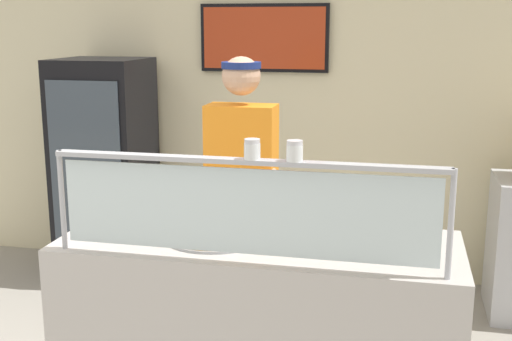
{
  "coord_description": "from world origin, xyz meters",
  "views": [
    {
      "loc": [
        1.54,
        -2.46,
        1.93
      ],
      "look_at": [
        0.9,
        0.39,
        1.27
      ],
      "focal_mm": 45.93,
      "sensor_mm": 36.0,
      "label": 1
    }
  ],
  "objects_px": {
    "pizza_server": "(205,229)",
    "worker_figure": "(242,193)",
    "drink_fridge": "(105,170)",
    "pepper_flake_shaker": "(295,152)",
    "pizza_tray": "(215,233)",
    "parmesan_shaker": "(252,150)"
  },
  "relations": [
    {
      "from": "parmesan_shaker",
      "to": "drink_fridge",
      "type": "height_order",
      "value": "drink_fridge"
    },
    {
      "from": "parmesan_shaker",
      "to": "drink_fridge",
      "type": "distance_m",
      "value": 2.6
    },
    {
      "from": "pizza_tray",
      "to": "parmesan_shaker",
      "type": "xyz_separation_m",
      "value": [
        0.25,
        -0.3,
        0.46
      ]
    },
    {
      "from": "drink_fridge",
      "to": "worker_figure",
      "type": "bearing_deg",
      "value": -38.22
    },
    {
      "from": "pepper_flake_shaker",
      "to": "worker_figure",
      "type": "xyz_separation_m",
      "value": [
        -0.44,
        0.91,
        -0.43
      ]
    },
    {
      "from": "pizza_server",
      "to": "worker_figure",
      "type": "relative_size",
      "value": 0.16
    },
    {
      "from": "worker_figure",
      "to": "drink_fridge",
      "type": "height_order",
      "value": "worker_figure"
    },
    {
      "from": "pepper_flake_shaker",
      "to": "drink_fridge",
      "type": "xyz_separation_m",
      "value": [
        -1.77,
        1.96,
        -0.59
      ]
    },
    {
      "from": "pizza_tray",
      "to": "parmesan_shaker",
      "type": "relative_size",
      "value": 5.94
    },
    {
      "from": "pizza_tray",
      "to": "pizza_server",
      "type": "bearing_deg",
      "value": -155.8
    },
    {
      "from": "parmesan_shaker",
      "to": "worker_figure",
      "type": "bearing_deg",
      "value": 106.37
    },
    {
      "from": "pizza_server",
      "to": "parmesan_shaker",
      "type": "distance_m",
      "value": 0.6
    },
    {
      "from": "pepper_flake_shaker",
      "to": "worker_figure",
      "type": "distance_m",
      "value": 1.1
    },
    {
      "from": "parmesan_shaker",
      "to": "drink_fridge",
      "type": "xyz_separation_m",
      "value": [
        -1.6,
        1.96,
        -0.59
      ]
    },
    {
      "from": "pizza_server",
      "to": "worker_figure",
      "type": "xyz_separation_m",
      "value": [
        0.03,
        0.63,
        0.02
      ]
    },
    {
      "from": "pepper_flake_shaker",
      "to": "pizza_tray",
      "type": "bearing_deg",
      "value": 144.47
    },
    {
      "from": "worker_figure",
      "to": "parmesan_shaker",
      "type": "bearing_deg",
      "value": -73.63
    },
    {
      "from": "pizza_server",
      "to": "drink_fridge",
      "type": "bearing_deg",
      "value": 133.5
    },
    {
      "from": "pepper_flake_shaker",
      "to": "drink_fridge",
      "type": "bearing_deg",
      "value": 132.17
    },
    {
      "from": "pizza_tray",
      "to": "drink_fridge",
      "type": "height_order",
      "value": "drink_fridge"
    },
    {
      "from": "pepper_flake_shaker",
      "to": "parmesan_shaker",
      "type": "bearing_deg",
      "value": -180.0
    },
    {
      "from": "worker_figure",
      "to": "drink_fridge",
      "type": "distance_m",
      "value": 1.71
    }
  ]
}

